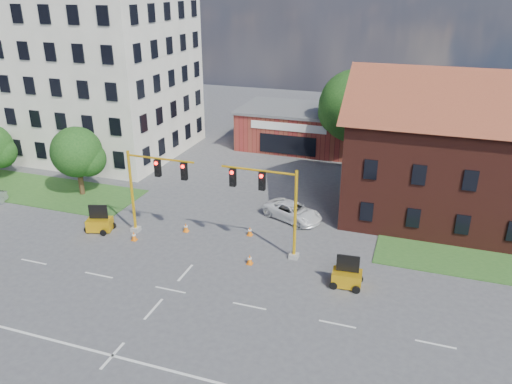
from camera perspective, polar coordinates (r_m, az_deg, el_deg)
ground at (r=30.66m, az=-9.76°, el=-10.96°), size 120.00×120.00×0.00m
grass_verge_nw at (r=48.96m, az=-25.14°, el=0.46°), size 22.00×6.00×0.08m
grass_verge_ne at (r=35.71m, az=24.79°, el=-7.63°), size 14.00×4.00×0.08m
lane_markings at (r=28.57m, az=-12.66°, el=-14.03°), size 60.00×36.00×0.01m
office_block at (r=55.34m, az=-18.48°, el=14.90°), size 18.40×15.40×20.60m
brick_shop at (r=55.63m, az=4.77°, el=7.41°), size 12.40×8.40×4.30m
townhouse_row at (r=39.95m, az=25.44°, el=4.68°), size 21.00×11.00×11.50m
tree_large at (r=50.85m, az=11.67°, el=9.31°), size 7.57×7.21×9.24m
tree_nw_front at (r=44.21m, az=-19.52°, el=4.12°), size 4.45×4.24×5.97m
signal_mast_west at (r=35.43m, az=-11.87°, el=0.86°), size 5.30×0.60×6.20m
signal_mast_east at (r=32.09m, az=1.71°, el=-1.00°), size 5.30×0.60×6.20m
trailer_west at (r=38.30m, az=-17.43°, el=-3.42°), size 2.00×1.62×1.98m
trailer_east at (r=30.74m, az=10.34°, el=-9.52°), size 1.82×1.28×1.98m
cone_a at (r=36.43m, az=-13.78°, el=-4.89°), size 0.40×0.40×0.70m
cone_b at (r=36.93m, az=-8.03°, el=-4.02°), size 0.40×0.40×0.70m
cone_c at (r=32.56m, az=-0.73°, el=-7.71°), size 0.40×0.40×0.70m
cone_d at (r=36.04m, az=-0.71°, el=-4.49°), size 0.40×0.40×0.70m
pickup_white at (r=38.38m, az=4.22°, el=-2.23°), size 5.25×4.00×1.33m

